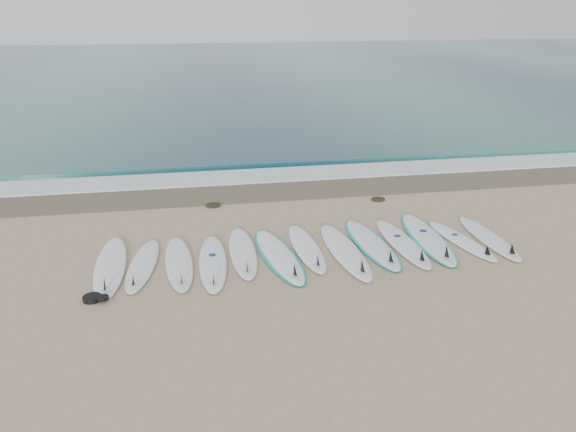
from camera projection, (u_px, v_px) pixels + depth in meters
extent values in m
plane|color=tan|center=(310.00, 253.00, 11.62)|extent=(120.00, 120.00, 0.00)
cube|color=#215658|center=(216.00, 70.00, 41.44)|extent=(120.00, 55.00, 0.03)
cube|color=brown|center=(278.00, 190.00, 15.38)|extent=(120.00, 1.80, 0.01)
cube|color=silver|center=(270.00, 175.00, 16.66)|extent=(120.00, 1.40, 0.04)
cube|color=#215658|center=(263.00, 161.00, 18.03)|extent=(120.00, 1.00, 0.10)
ellipsoid|color=white|center=(110.00, 266.00, 10.94)|extent=(0.67, 2.85, 0.09)
cone|color=black|center=(104.00, 283.00, 9.94)|extent=(0.25, 0.31, 0.30)
ellipsoid|color=white|center=(143.00, 265.00, 11.01)|extent=(0.79, 2.46, 0.08)
cone|color=black|center=(133.00, 279.00, 10.13)|extent=(0.23, 0.28, 0.26)
ellipsoid|color=white|center=(179.00, 262.00, 11.09)|extent=(0.68, 2.59, 0.08)
cone|color=black|center=(181.00, 277.00, 10.19)|extent=(0.23, 0.28, 0.27)
ellipsoid|color=white|center=(213.00, 262.00, 11.10)|extent=(0.63, 2.63, 0.08)
cone|color=black|center=(213.00, 278.00, 10.16)|extent=(0.23, 0.29, 0.28)
cylinder|color=navy|center=(212.00, 255.00, 11.31)|extent=(0.16, 0.16, 0.01)
ellipsoid|color=white|center=(243.00, 252.00, 11.56)|extent=(0.57, 2.59, 0.08)
cone|color=black|center=(247.00, 265.00, 10.63)|extent=(0.22, 0.28, 0.28)
ellipsoid|color=white|center=(279.00, 255.00, 11.39)|extent=(0.94, 2.80, 0.09)
ellipsoid|color=#00C7B7|center=(279.00, 256.00, 11.40)|extent=(1.04, 2.83, 0.06)
cone|color=black|center=(295.00, 269.00, 10.45)|extent=(0.27, 0.32, 0.29)
ellipsoid|color=white|center=(306.00, 247.00, 11.76)|extent=(0.61, 2.54, 0.08)
cone|color=black|center=(318.00, 260.00, 10.86)|extent=(0.22, 0.28, 0.27)
ellipsoid|color=white|center=(344.00, 250.00, 11.60)|extent=(0.73, 2.92, 0.09)
cone|color=black|center=(362.00, 265.00, 10.58)|extent=(0.26, 0.32, 0.31)
ellipsoid|color=silver|center=(371.00, 243.00, 11.95)|extent=(0.72, 2.77, 0.09)
ellipsoid|color=#00C7B7|center=(371.00, 244.00, 11.96)|extent=(0.82, 2.79, 0.06)
cone|color=black|center=(391.00, 256.00, 10.99)|extent=(0.25, 0.30, 0.29)
ellipsoid|color=white|center=(402.00, 242.00, 12.00)|extent=(0.64, 2.69, 0.09)
cone|color=black|center=(422.00, 255.00, 11.05)|extent=(0.23, 0.29, 0.29)
cylinder|color=navy|center=(397.00, 236.00, 12.21)|extent=(0.16, 0.16, 0.01)
ellipsoid|color=white|center=(427.00, 238.00, 12.22)|extent=(0.78, 2.93, 0.09)
ellipsoid|color=#00C7B7|center=(427.00, 238.00, 12.23)|extent=(0.88, 2.96, 0.07)
cone|color=black|center=(447.00, 251.00, 11.18)|extent=(0.26, 0.32, 0.31)
cylinder|color=navy|center=(423.00, 231.00, 12.46)|extent=(0.18, 0.18, 0.01)
ellipsoid|color=white|center=(461.00, 240.00, 12.12)|extent=(0.86, 2.39, 0.08)
cone|color=black|center=(487.00, 250.00, 11.33)|extent=(0.24, 0.28, 0.25)
cylinder|color=navy|center=(455.00, 235.00, 12.31)|extent=(0.15, 0.15, 0.01)
ellipsoid|color=white|center=(488.00, 237.00, 12.26)|extent=(0.53, 2.53, 0.08)
cone|color=black|center=(512.00, 249.00, 11.35)|extent=(0.21, 0.27, 0.27)
ellipsoid|color=black|center=(213.00, 205.00, 14.21)|extent=(0.40, 0.31, 0.08)
ellipsoid|color=black|center=(378.00, 199.00, 14.63)|extent=(0.38, 0.30, 0.07)
cylinder|color=black|center=(92.00, 298.00, 9.77)|extent=(0.32, 0.32, 0.08)
cylinder|color=black|center=(103.00, 298.00, 9.70)|extent=(0.20, 0.20, 0.06)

